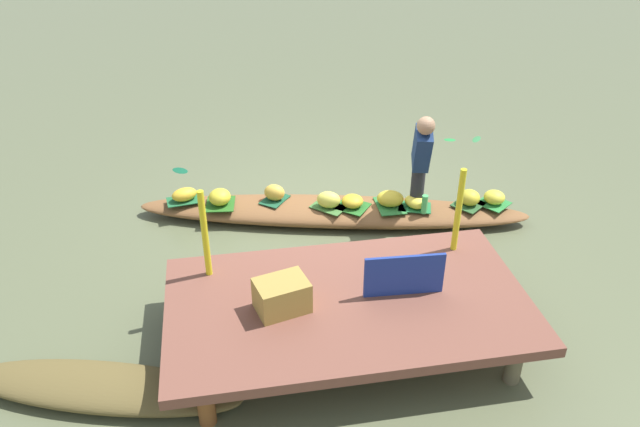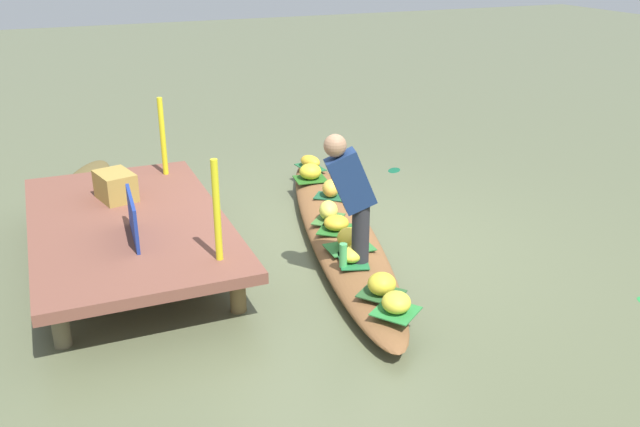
% 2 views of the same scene
% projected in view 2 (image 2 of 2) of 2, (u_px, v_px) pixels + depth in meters
% --- Properties ---
extents(canal_water, '(40.00, 40.00, 0.00)m').
position_uv_depth(canal_water, '(339.00, 241.00, 7.34)').
color(canal_water, '#5A6042').
rests_on(canal_water, ground).
extents(dock_platform, '(3.20, 1.80, 0.48)m').
position_uv_depth(dock_platform, '(128.00, 225.00, 6.67)').
color(dock_platform, brown).
rests_on(dock_platform, ground).
extents(vendor_boat, '(4.75, 1.73, 0.23)m').
position_uv_depth(vendor_boat, '(339.00, 231.00, 7.30)').
color(vendor_boat, brown).
rests_on(vendor_boat, ground).
extents(moored_boat, '(2.41, 1.21, 0.19)m').
position_uv_depth(moored_boat, '(81.00, 190.00, 8.50)').
color(moored_boat, brown).
rests_on(moored_boat, ground).
extents(leaf_mat_0, '(0.38, 0.41, 0.01)m').
position_uv_depth(leaf_mat_0, '(310.00, 179.00, 8.46)').
color(leaf_mat_0, '#255D1C').
rests_on(leaf_mat_0, vendor_boat).
extents(banana_bunch_0, '(0.34, 0.35, 0.19)m').
position_uv_depth(banana_bunch_0, '(310.00, 172.00, 8.42)').
color(banana_bunch_0, gold).
rests_on(banana_bunch_0, vendor_boat).
extents(leaf_mat_1, '(0.44, 0.36, 0.01)m').
position_uv_depth(leaf_mat_1, '(353.00, 261.00, 6.35)').
color(leaf_mat_1, '#206D38').
rests_on(leaf_mat_1, vendor_boat).
extents(banana_bunch_1, '(0.32, 0.34, 0.14)m').
position_uv_depth(banana_bunch_1, '(353.00, 254.00, 6.33)').
color(banana_bunch_1, yellow).
rests_on(banana_bunch_1, vendor_boat).
extents(leaf_mat_2, '(0.49, 0.48, 0.01)m').
position_uv_depth(leaf_mat_2, '(336.00, 229.00, 7.02)').
color(leaf_mat_2, '#246323').
rests_on(leaf_mat_2, vendor_boat).
extents(banana_bunch_2, '(0.29, 0.29, 0.15)m').
position_uv_depth(banana_bunch_2, '(336.00, 223.00, 7.00)').
color(banana_bunch_2, gold).
rests_on(banana_bunch_2, vendor_boat).
extents(leaf_mat_3, '(0.46, 0.45, 0.01)m').
position_uv_depth(leaf_mat_3, '(381.00, 294.00, 5.77)').
color(leaf_mat_3, '#295429').
rests_on(leaf_mat_3, vendor_boat).
extents(banana_bunch_3, '(0.34, 0.34, 0.19)m').
position_uv_depth(banana_bunch_3, '(382.00, 284.00, 5.74)').
color(banana_bunch_3, gold).
rests_on(banana_bunch_3, vendor_boat).
extents(leaf_mat_4, '(0.41, 0.43, 0.01)m').
position_uv_depth(leaf_mat_4, '(331.00, 196.00, 7.90)').
color(leaf_mat_4, '#1A5132').
rests_on(leaf_mat_4, vendor_boat).
extents(banana_bunch_4, '(0.31, 0.28, 0.20)m').
position_uv_depth(banana_bunch_4, '(331.00, 188.00, 7.86)').
color(banana_bunch_4, gold).
rests_on(banana_bunch_4, vendor_boat).
extents(leaf_mat_5, '(0.31, 0.45, 0.01)m').
position_uv_depth(leaf_mat_5, '(349.00, 247.00, 6.62)').
color(leaf_mat_5, '#2A7032').
rests_on(leaf_mat_5, vendor_boat).
extents(banana_bunch_5, '(0.37, 0.32, 0.19)m').
position_uv_depth(banana_bunch_5, '(350.00, 238.00, 6.59)').
color(banana_bunch_5, gold).
rests_on(banana_bunch_5, vendor_boat).
extents(leaf_mat_6, '(0.46, 0.45, 0.01)m').
position_uv_depth(leaf_mat_6, '(328.00, 219.00, 7.28)').
color(leaf_mat_6, '#3D6D31').
rests_on(leaf_mat_6, vendor_boat).
extents(banana_bunch_6, '(0.33, 0.28, 0.20)m').
position_uv_depth(banana_bunch_6, '(328.00, 210.00, 7.24)').
color(banana_bunch_6, '#E8DC50').
rests_on(banana_bunch_6, vendor_boat).
extents(leaf_mat_7, '(0.46, 0.46, 0.01)m').
position_uv_depth(leaf_mat_7, '(396.00, 311.00, 5.51)').
color(leaf_mat_7, '#2A8039').
rests_on(leaf_mat_7, vendor_boat).
extents(banana_bunch_7, '(0.33, 0.32, 0.16)m').
position_uv_depth(banana_bunch_7, '(396.00, 302.00, 5.48)').
color(banana_bunch_7, yellow).
rests_on(banana_bunch_7, vendor_boat).
extents(leaf_mat_8, '(0.46, 0.30, 0.01)m').
position_uv_depth(leaf_mat_8, '(310.00, 167.00, 8.88)').
color(leaf_mat_8, '#1F5F34').
rests_on(leaf_mat_8, vendor_boat).
extents(banana_bunch_8, '(0.35, 0.28, 0.16)m').
position_uv_depth(banana_bunch_8, '(310.00, 162.00, 8.85)').
color(banana_bunch_8, gold).
rests_on(banana_bunch_8, vendor_boat).
extents(vendor_person, '(0.28, 0.49, 1.22)m').
position_uv_depth(vendor_person, '(351.00, 191.00, 6.07)').
color(vendor_person, '#28282D').
rests_on(vendor_person, vendor_boat).
extents(water_bottle, '(0.07, 0.07, 0.23)m').
position_uv_depth(water_bottle, '(343.00, 255.00, 6.21)').
color(water_bottle, '#4CB760').
rests_on(water_bottle, vendor_boat).
extents(market_banner, '(0.72, 0.07, 0.41)m').
position_uv_depth(market_banner, '(133.00, 218.00, 6.14)').
color(market_banner, navy).
rests_on(market_banner, dock_platform).
extents(railing_post_west, '(0.06, 0.06, 0.88)m').
position_uv_depth(railing_post_west, '(217.00, 211.00, 5.66)').
color(railing_post_west, yellow).
rests_on(railing_post_west, dock_platform).
extents(railing_post_east, '(0.06, 0.06, 0.88)m').
position_uv_depth(railing_post_east, '(163.00, 137.00, 7.72)').
color(railing_post_east, yellow).
rests_on(railing_post_east, dock_platform).
extents(produce_crate, '(0.51, 0.42, 0.29)m').
position_uv_depth(produce_crate, '(116.00, 186.00, 7.09)').
color(produce_crate, '#A3863D').
rests_on(produce_crate, dock_platform).
extents(drifting_plant_1, '(0.29, 0.29, 0.01)m').
position_uv_depth(drifting_plant_1, '(394.00, 170.00, 9.51)').
color(drifting_plant_1, '#115234').
rests_on(drifting_plant_1, ground).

